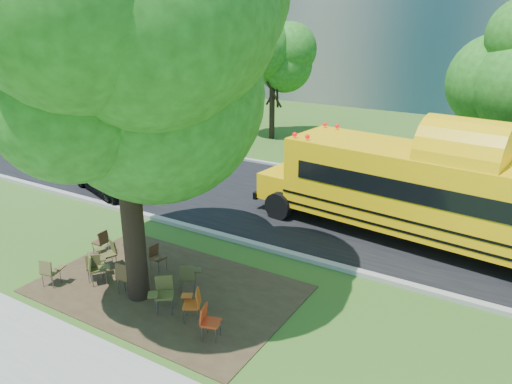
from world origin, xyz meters
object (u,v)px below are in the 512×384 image
Objects in this scene: chair_8 at (102,240)px; chair_0 at (50,270)px; main_tree at (117,58)px; chair_4 at (127,275)px; chair_9 at (109,251)px; school_bus at (454,197)px; chair_3 at (134,271)px; chair_2 at (94,264)px; pedestrian_b at (47,109)px; chair_5 at (163,291)px; pedestrian_a at (123,116)px; black_car at (109,174)px; chair_7 at (208,320)px; bg_car_silver at (90,136)px; bg_car_red at (152,149)px; chair_10 at (156,255)px; chair_11 at (188,275)px; chair_1 at (95,266)px; chair_6 at (193,301)px.

chair_0 is at bearing -173.73° from chair_8.
main_tree is 5.63m from chair_4.
chair_9 is (0.56, 1.62, 0.03)m from chair_0.
chair_3 is at bearing -128.05° from school_bus.
chair_4 is (1.30, -0.04, 0.05)m from chair_2.
chair_8 is 21.28m from pedestrian_b.
chair_5 is 20.69m from pedestrian_a.
chair_3 is at bearing 30.54° from pedestrian_b.
chair_4 is at bearing -42.81° from chair_5.
black_car is at bearing -21.71° from chair_9.
chair_8 is (-0.27, 2.10, -0.01)m from chair_0.
black_car reaches higher than chair_5.
chair_9 is at bearing -55.47° from chair_5.
main_tree reaches higher than chair_0.
black_car is at bearing -137.98° from chair_7.
bg_car_red reaches higher than bg_car_silver.
bg_car_red reaches higher than chair_5.
pedestrian_a is (-7.43, 8.22, 0.23)m from black_car.
chair_2 is at bearing 179.70° from main_tree.
chair_11 reaches higher than chair_10.
chair_1 is 0.21× the size of black_car.
chair_3 is at bearing -126.81° from bg_car_silver.
black_car is 2.25× the size of pedestrian_a.
chair_8 is at bearing 143.32° from chair_4.
pedestrian_b reaches higher than chair_11.
bg_car_silver is (-6.25, 4.49, -0.10)m from black_car.
chair_2 is 0.91× the size of chair_3.
main_tree reaches higher than pedestrian_a.
pedestrian_b is (-26.93, 5.76, -0.81)m from school_bus.
bg_car_silver is (-19.58, 2.83, -1.12)m from school_bus.
school_bus is 14.85× the size of chair_6.
chair_0 is at bearing 92.89° from chair_9.
pedestrian_b is (-22.38, 13.03, 0.44)m from chair_6.
main_tree is 2.47× the size of bg_car_silver.
school_bus is 14.41× the size of chair_11.
chair_2 is 0.44× the size of pedestrian_b.
chair_1 is at bearing -130.94° from school_bus.
chair_2 is 0.19× the size of black_car.
black_car is at bearing -108.10° from pedestrian_a.
black_car reaches higher than chair_10.
chair_10 is (1.31, 0.58, -0.04)m from chair_9.
pedestrian_a is (-15.32, 13.90, 0.40)m from chair_5.
school_bus reaches higher than chair_0.
chair_3 is 1.09× the size of chair_7.
bg_car_red is at bearing 157.44° from chair_1.
chair_11 is (3.73, -0.39, 0.05)m from chair_8.
pedestrian_b is (-20.12, 12.98, 0.39)m from chair_4.
chair_0 is at bearing -131.55° from school_bus.
chair_3 is (1.11, 0.36, 0.00)m from chair_1.
school_bus is at bearing 38.52° from chair_4.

